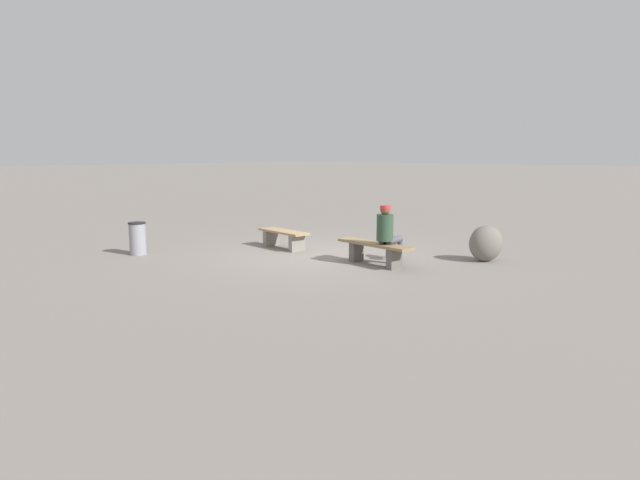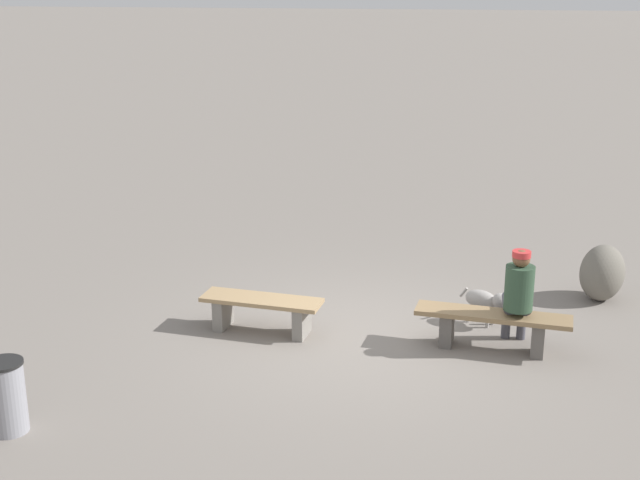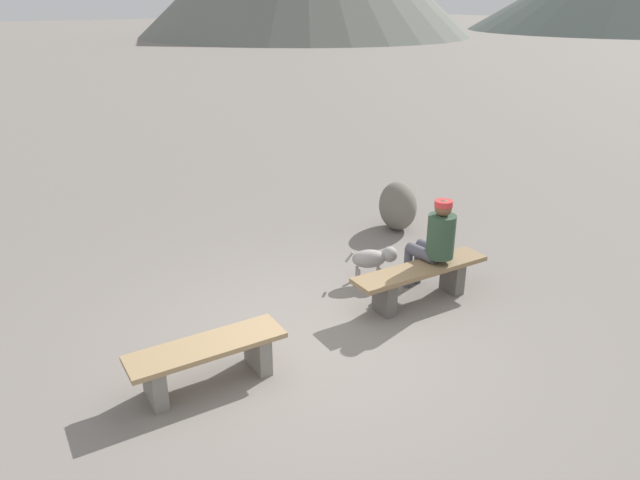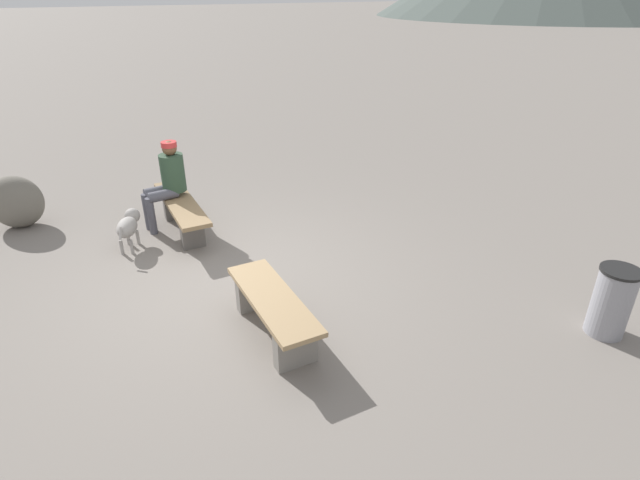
{
  "view_description": "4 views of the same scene",
  "coord_description": "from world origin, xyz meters",
  "views": [
    {
      "loc": [
        8.57,
        -8.98,
        2.33
      ],
      "look_at": [
        0.49,
        -0.56,
        0.47
      ],
      "focal_mm": 30.6,
      "sensor_mm": 36.0,
      "label": 1
    },
    {
      "loc": [
        1.34,
        -9.81,
        4.35
      ],
      "look_at": [
        -0.76,
        1.28,
        0.84
      ],
      "focal_mm": 48.18,
      "sensor_mm": 36.0,
      "label": 2
    },
    {
      "loc": [
        -3.21,
        -4.51,
        3.51
      ],
      "look_at": [
        0.85,
        1.01,
        0.66
      ],
      "focal_mm": 32.77,
      "sensor_mm": 36.0,
      "label": 3
    },
    {
      "loc": [
        -5.02,
        1.82,
        3.21
      ],
      "look_at": [
        -1.0,
        -0.77,
        0.78
      ],
      "focal_mm": 27.89,
      "sensor_mm": 36.0,
      "label": 4
    }
  ],
  "objects": [
    {
      "name": "bench_right",
      "position": [
        1.6,
        -0.06,
        0.33
      ],
      "size": [
        1.88,
        0.56,
        0.48
      ],
      "rotation": [
        0.0,
        0.0,
        -0.09
      ],
      "color": "#605B56",
      "rests_on": "ground"
    },
    {
      "name": "boulder",
      "position": [
        3.1,
        1.93,
        0.39
      ],
      "size": [
        0.86,
        0.95,
        0.79
      ],
      "primitive_type": "ellipsoid",
      "rotation": [
        0.0,
        0.0,
        4.28
      ],
      "color": "#6B665B",
      "rests_on": "ground"
    },
    {
      "name": "seated_person",
      "position": [
        1.88,
        -0.0,
        0.75
      ],
      "size": [
        0.35,
        0.65,
        1.29
      ],
      "rotation": [
        0.0,
        0.0,
        0.03
      ],
      "color": "#2D4733",
      "rests_on": "ground"
    },
    {
      "name": "ground",
      "position": [
        0.0,
        0.0,
        -0.03
      ],
      "size": [
        210.0,
        210.0,
        0.06
      ],
      "primitive_type": "cube",
      "color": "gray"
    },
    {
      "name": "dog",
      "position": [
        1.52,
        0.71,
        0.33
      ],
      "size": [
        0.63,
        0.46,
        0.48
      ],
      "rotation": [
        0.0,
        0.0,
        5.76
      ],
      "color": "gray",
      "rests_on": "ground"
    },
    {
      "name": "bench_left",
      "position": [
        -1.26,
        -0.04,
        0.3
      ],
      "size": [
        1.56,
        0.58,
        0.45
      ],
      "rotation": [
        0.0,
        0.0,
        -0.09
      ],
      "color": "gray",
      "rests_on": "ground"
    }
  ]
}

